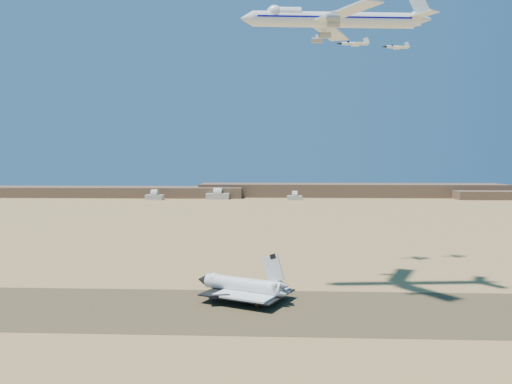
{
  "coord_description": "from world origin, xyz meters",
  "views": [
    {
      "loc": [
        20.03,
        -162.8,
        49.46
      ],
      "look_at": [
        12.12,
        8.0,
        38.93
      ],
      "focal_mm": 35.0,
      "sensor_mm": 36.0,
      "label": 1
    }
  ],
  "objects_px": {
    "crew_a": "(262,306)",
    "crew_c": "(257,307)",
    "carrier_747": "(328,20)",
    "chase_jet_e": "(354,44)",
    "shuttle": "(243,287)",
    "crew_b": "(256,305)",
    "chase_jet_f": "(397,47)"
  },
  "relations": [
    {
      "from": "shuttle",
      "to": "crew_b",
      "type": "relative_size",
      "value": 19.29
    },
    {
      "from": "shuttle",
      "to": "carrier_747",
      "type": "height_order",
      "value": "carrier_747"
    },
    {
      "from": "crew_c",
      "to": "chase_jet_e",
      "type": "xyz_separation_m",
      "value": [
        42.65,
        79.97,
        104.63
      ]
    },
    {
      "from": "crew_a",
      "to": "crew_c",
      "type": "relative_size",
      "value": 0.95
    },
    {
      "from": "carrier_747",
      "to": "chase_jet_f",
      "type": "height_order",
      "value": "carrier_747"
    },
    {
      "from": "crew_a",
      "to": "chase_jet_f",
      "type": "height_order",
      "value": "chase_jet_f"
    },
    {
      "from": "crew_a",
      "to": "chase_jet_f",
      "type": "relative_size",
      "value": 0.11
    },
    {
      "from": "shuttle",
      "to": "crew_a",
      "type": "relative_size",
      "value": 23.4
    },
    {
      "from": "shuttle",
      "to": "chase_jet_e",
      "type": "distance_m",
      "value": 131.01
    },
    {
      "from": "carrier_747",
      "to": "crew_a",
      "type": "xyz_separation_m",
      "value": [
        -23.77,
        -25.25,
        -101.38
      ]
    },
    {
      "from": "crew_c",
      "to": "chase_jet_e",
      "type": "relative_size",
      "value": 0.1
    },
    {
      "from": "crew_c",
      "to": "carrier_747",
      "type": "bearing_deg",
      "value": -72.35
    },
    {
      "from": "carrier_747",
      "to": "crew_b",
      "type": "height_order",
      "value": "carrier_747"
    },
    {
      "from": "crew_b",
      "to": "chase_jet_f",
      "type": "xyz_separation_m",
      "value": [
        64.83,
        84.32,
        104.11
      ]
    },
    {
      "from": "carrier_747",
      "to": "crew_b",
      "type": "distance_m",
      "value": 107.43
    },
    {
      "from": "shuttle",
      "to": "crew_c",
      "type": "height_order",
      "value": "shuttle"
    },
    {
      "from": "crew_a",
      "to": "crew_c",
      "type": "xyz_separation_m",
      "value": [
        -1.48,
        -1.87,
        0.04
      ]
    },
    {
      "from": "chase_jet_f",
      "to": "shuttle",
      "type": "bearing_deg",
      "value": -143.95
    },
    {
      "from": "carrier_747",
      "to": "chase_jet_e",
      "type": "height_order",
      "value": "carrier_747"
    },
    {
      "from": "shuttle",
      "to": "chase_jet_e",
      "type": "height_order",
      "value": "chase_jet_e"
    },
    {
      "from": "carrier_747",
      "to": "crew_c",
      "type": "height_order",
      "value": "carrier_747"
    },
    {
      "from": "carrier_747",
      "to": "crew_a",
      "type": "bearing_deg",
      "value": -138.79
    },
    {
      "from": "carrier_747",
      "to": "chase_jet_e",
      "type": "bearing_deg",
      "value": 66.26
    },
    {
      "from": "crew_b",
      "to": "chase_jet_e",
      "type": "height_order",
      "value": "chase_jet_e"
    },
    {
      "from": "carrier_747",
      "to": "crew_b",
      "type": "xyz_separation_m",
      "value": [
        -25.78,
        -25.16,
        -101.22
      ]
    },
    {
      "from": "shuttle",
      "to": "crew_a",
      "type": "distance_m",
      "value": 12.75
    },
    {
      "from": "shuttle",
      "to": "carrier_747",
      "type": "relative_size",
      "value": 0.51
    },
    {
      "from": "shuttle",
      "to": "crew_c",
      "type": "distance_m",
      "value": 13.52
    },
    {
      "from": "shuttle",
      "to": "crew_b",
      "type": "distance_m",
      "value": 11.6
    },
    {
      "from": "carrier_747",
      "to": "crew_c",
      "type": "xyz_separation_m",
      "value": [
        -25.25,
        -27.12,
        -101.34
      ]
    },
    {
      "from": "crew_a",
      "to": "crew_c",
      "type": "distance_m",
      "value": 2.39
    },
    {
      "from": "shuttle",
      "to": "crew_b",
      "type": "bearing_deg",
      "value": -37.03
    }
  ]
}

